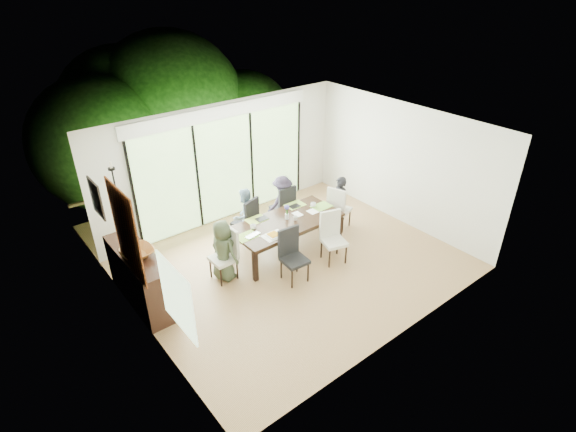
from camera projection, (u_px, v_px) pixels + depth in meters
floor at (296, 265)px, 8.86m from camera, size 6.00×5.00×0.01m
ceiling at (297, 133)px, 7.52m from camera, size 6.00×5.00×0.01m
wall_back at (224, 163)px, 9.89m from camera, size 6.00×0.02×2.70m
wall_front at (407, 268)px, 6.48m from camera, size 6.00×0.02×2.70m
wall_left at (138, 265)px, 6.55m from camera, size 0.02×5.00×2.70m
wall_right at (402, 164)px, 9.83m from camera, size 0.02×5.00×2.70m
glass_doors at (225, 170)px, 9.94m from camera, size 4.20×0.02×2.30m
blinds_header at (221, 112)px, 9.29m from camera, size 4.40×0.06×0.28m
mullion_a at (134, 197)px, 8.79m from camera, size 0.05×0.04×2.30m
mullion_b at (198, 178)px, 9.55m from camera, size 0.05×0.04×2.30m
mullion_c at (252, 162)px, 10.31m from camera, size 0.05×0.04×2.30m
mullion_d at (298, 148)px, 11.07m from camera, size 0.05×0.04×2.30m
side_window at (177, 298)px, 5.68m from camera, size 0.02×0.90×1.00m
deck at (209, 204)px, 11.19m from camera, size 6.00×1.80×0.10m
rail_top at (191, 172)px, 11.43m from camera, size 6.00×0.08×0.06m
foliage_left at (99, 143)px, 10.69m from camera, size 3.20×3.20×3.20m
foliage_mid at (171, 107)px, 12.12m from camera, size 4.00×4.00×4.00m
foliage_right at (244, 121)px, 12.82m from camera, size 2.80×2.80×2.80m
foliage_far at (127, 114)px, 12.14m from camera, size 3.60×3.60×3.60m
table_top at (286, 222)px, 8.98m from camera, size 2.27×1.04×0.06m
table_apron at (286, 225)px, 9.02m from camera, size 2.08×0.85×0.09m
table_leg_fl at (255, 266)px, 8.27m from camera, size 0.08×0.08×0.65m
table_leg_fr at (339, 228)px, 9.45m from camera, size 0.08×0.08×0.65m
table_leg_bl at (230, 246)px, 8.86m from camera, size 0.08×0.08×0.65m
table_leg_br at (312, 213)px, 10.03m from camera, size 0.08×0.08×0.65m
chair_left_end at (223, 255)px, 8.24m from camera, size 0.44×0.44×1.04m
chair_right_end at (340, 207)px, 9.87m from camera, size 0.55×0.55×1.04m
chair_far_left at (244, 219)px, 9.39m from camera, size 0.55×0.55×1.04m
chair_far_right at (282, 205)px, 9.93m from camera, size 0.46×0.46×1.04m
chair_near_left at (295, 257)px, 8.19m from camera, size 0.47×0.47×1.04m
chair_near_right at (334, 238)px, 8.74m from camera, size 0.54×0.54×1.04m
person_left_end at (223, 251)px, 8.21m from camera, size 0.48×0.64×1.22m
person_right_end at (339, 203)px, 9.82m from camera, size 0.44×0.61×1.22m
person_far_left at (245, 216)px, 9.33m from camera, size 0.62×0.45×1.22m
person_far_right at (283, 202)px, 9.87m from camera, size 0.57×0.36×1.22m
placemat_left at (247, 236)px, 8.44m from camera, size 0.42×0.30×0.01m
placemat_right at (322, 206)px, 9.48m from camera, size 0.42×0.30×0.01m
placemat_far_l at (256, 220)px, 8.99m from camera, size 0.42×0.30×0.01m
placemat_far_r at (295, 205)px, 9.53m from camera, size 0.42×0.30×0.01m
placemat_paper at (274, 236)px, 8.46m from camera, size 0.42×0.30×0.01m
tablet_far_l at (262, 219)px, 9.00m from camera, size 0.25×0.17×0.01m
tablet_far_r at (295, 206)px, 9.47m from camera, size 0.23×0.16×0.01m
papers at (314, 211)px, 9.31m from camera, size 0.28×0.21×0.00m
platter_base at (274, 235)px, 8.45m from camera, size 0.25×0.25×0.02m
platter_snacks at (274, 234)px, 8.44m from camera, size 0.19×0.19×0.01m
vase at (287, 216)px, 9.00m from camera, size 0.08×0.08×0.11m
hyacinth_stems at (287, 211)px, 8.94m from camera, size 0.04×0.04×0.15m
hyacinth_blooms at (287, 207)px, 8.89m from camera, size 0.10×0.10×0.10m
laptop at (254, 236)px, 8.43m from camera, size 0.34×0.25×0.02m
cup_a at (253, 227)px, 8.66m from camera, size 0.17×0.17×0.09m
cup_b at (295, 218)px, 8.95m from camera, size 0.12×0.12×0.09m
cup_c at (313, 205)px, 9.44m from camera, size 0.16×0.16×0.09m
book at (295, 215)px, 9.13m from camera, size 0.16×0.22×0.02m
sideboard at (140, 277)px, 7.69m from camera, size 0.50×1.77×1.00m
bowl at (137, 253)px, 7.34m from camera, size 0.53×0.53×0.13m
candlestick_base at (127, 243)px, 7.67m from camera, size 0.11×0.11×0.04m
candlestick_shaft at (120, 207)px, 7.33m from camera, size 0.03×0.03×1.38m
candlestick_pan at (111, 169)px, 6.99m from camera, size 0.11×0.11×0.03m
candle at (111, 165)px, 6.96m from camera, size 0.04×0.04×0.11m
tapestry at (126, 233)px, 6.67m from camera, size 0.02×1.00×1.50m
art_frame at (96, 198)px, 7.53m from camera, size 0.03×0.55×0.65m
art_canvas at (97, 198)px, 7.54m from camera, size 0.01×0.45×0.55m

